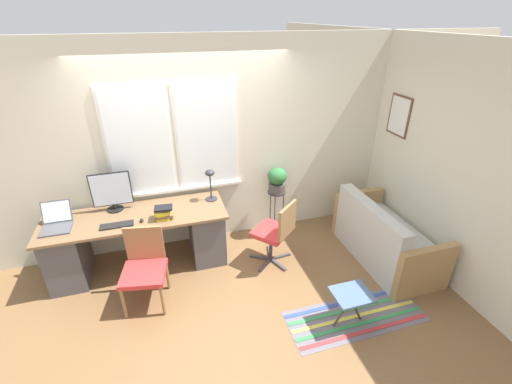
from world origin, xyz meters
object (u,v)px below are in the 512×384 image
(couch_loveseat, at_px, (383,240))
(potted_plant, at_px, (277,179))
(laptop, at_px, (56,223))
(folding_stool, at_px, (352,296))
(desk_chair_wooden, at_px, (144,266))
(keyboard, at_px, (117,225))
(book_stack, at_px, (163,213))
(mouse, at_px, (142,220))
(office_chair_swivel, at_px, (276,231))
(plant_stand, at_px, (276,197))
(monitor, at_px, (112,192))
(desk_lamp, at_px, (210,179))

(couch_loveseat, xyz_separation_m, potted_plant, (-1.13, 0.96, 0.58))
(laptop, relative_size, folding_stool, 0.88)
(desk_chair_wooden, xyz_separation_m, folding_stool, (1.98, -0.97, -0.09))
(keyboard, distance_m, book_stack, 0.52)
(mouse, xyz_separation_m, office_chair_swivel, (1.56, -0.26, -0.29))
(mouse, relative_size, plant_stand, 0.10)
(mouse, bearing_deg, book_stack, -0.33)
(laptop, relative_size, monitor, 0.74)
(desk_lamp, relative_size, plant_stand, 0.61)
(office_chair_swivel, bearing_deg, plant_stand, -150.62)
(laptop, bearing_deg, keyboard, -15.22)
(mouse, distance_m, plant_stand, 1.84)
(monitor, xyz_separation_m, potted_plant, (2.10, 0.00, -0.13))
(couch_loveseat, relative_size, potted_plant, 4.28)
(desk_chair_wooden, distance_m, folding_stool, 2.20)
(office_chair_swivel, bearing_deg, book_stack, -51.96)
(desk_lamp, bearing_deg, couch_loveseat, -23.04)
(keyboard, xyz_separation_m, office_chair_swivel, (1.83, -0.25, -0.28))
(keyboard, relative_size, desk_chair_wooden, 0.42)
(monitor, relative_size, office_chair_swivel, 0.55)
(desk_chair_wooden, height_order, folding_stool, desk_chair_wooden)
(keyboard, bearing_deg, couch_loveseat, -10.05)
(couch_loveseat, distance_m, plant_stand, 1.52)
(mouse, height_order, plant_stand, mouse)
(laptop, distance_m, potted_plant, 2.72)
(mouse, distance_m, folding_stool, 2.45)
(desk_chair_wooden, bearing_deg, monitor, 119.81)
(monitor, bearing_deg, laptop, -160.23)
(monitor, distance_m, potted_plant, 2.11)
(laptop, height_order, couch_loveseat, laptop)
(plant_stand, relative_size, potted_plant, 1.97)
(potted_plant, bearing_deg, desk_chair_wooden, -155.41)
(office_chair_swivel, bearing_deg, folding_stool, 68.19)
(potted_plant, height_order, folding_stool, potted_plant)
(monitor, bearing_deg, desk_lamp, -4.03)
(potted_plant, bearing_deg, book_stack, -166.13)
(keyboard, relative_size, desk_lamp, 0.87)
(plant_stand, bearing_deg, potted_plant, 0.00)
(keyboard, xyz_separation_m, mouse, (0.27, 0.01, 0.01))
(keyboard, height_order, potted_plant, potted_plant)
(mouse, height_order, book_stack, book_stack)
(laptop, xyz_separation_m, folding_stool, (2.87, -1.58, -0.44))
(laptop, xyz_separation_m, plant_stand, (2.71, 0.22, -0.21))
(mouse, bearing_deg, keyboard, -177.48)
(desk_chair_wooden, bearing_deg, couch_loveseat, 8.26)
(monitor, relative_size, desk_lamp, 1.18)
(keyboard, bearing_deg, laptop, 164.78)
(keyboard, distance_m, couch_loveseat, 3.28)
(keyboard, bearing_deg, mouse, 2.52)
(desk_chair_wooden, bearing_deg, laptop, 156.26)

